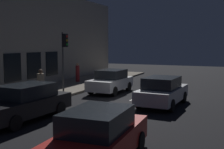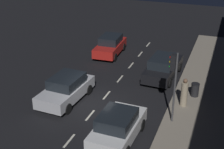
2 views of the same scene
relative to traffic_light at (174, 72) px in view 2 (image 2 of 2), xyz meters
The scene contains 10 objects.
ground_plane 5.35m from the traffic_light, behind, with size 60.00×60.00×0.00m, color black.
sidewalk 3.53m from the traffic_light, ahead, with size 4.50×32.00×0.15m.
lane_centre_line 5.41m from the traffic_light, 169.80° to the right, with size 0.12×27.20×0.01m.
traffic_light is the anchor object (origin of this frame).
parked_car_0 6.85m from the traffic_light, behind, with size 2.12×4.30×1.58m.
parked_car_1 3.97m from the traffic_light, 131.10° to the right, with size 2.02×3.98×1.58m.
parked_car_2 6.38m from the traffic_light, 105.96° to the left, with size 2.09×4.68×1.58m.
parked_car_3 11.21m from the traffic_light, 127.79° to the left, with size 1.96×4.11×1.58m.
pedestrian_0 2.90m from the traffic_light, 77.86° to the left, with size 0.51×0.51×1.73m.
trash_bin 4.28m from the traffic_light, 75.35° to the left, with size 0.51×0.51×0.85m.
Camera 2 is at (6.80, -15.72, 9.90)m, focal length 53.04 mm.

